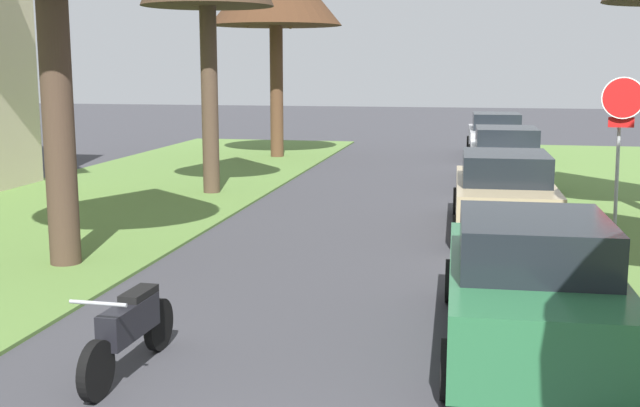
# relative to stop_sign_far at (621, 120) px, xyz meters

# --- Properties ---
(stop_sign_far) EXTENTS (0.81, 0.37, 2.96)m
(stop_sign_far) POSITION_rel_stop_sign_far_xyz_m (0.00, 0.00, 0.00)
(stop_sign_far) COLOR #9EA0A5
(stop_sign_far) RESTS_ON grass_verge_right
(parked_sedan_green) EXTENTS (2.05, 4.45, 1.57)m
(parked_sedan_green) POSITION_rel_stop_sign_far_xyz_m (-2.06, -7.23, -1.46)
(parked_sedan_green) COLOR #28663D
(parked_sedan_green) RESTS_ON ground
(parked_sedan_tan) EXTENTS (2.05, 4.45, 1.57)m
(parked_sedan_tan) POSITION_rel_stop_sign_far_xyz_m (-2.18, -0.54, -1.46)
(parked_sedan_tan) COLOR tan
(parked_sedan_tan) RESTS_ON ground
(parked_sedan_white) EXTENTS (2.05, 4.45, 1.57)m
(parked_sedan_white) POSITION_rel_stop_sign_far_xyz_m (-1.97, 6.02, -1.46)
(parked_sedan_white) COLOR white
(parked_sedan_white) RESTS_ON ground
(parked_sedan_silver) EXTENTS (2.05, 4.45, 1.57)m
(parked_sedan_silver) POSITION_rel_stop_sign_far_xyz_m (-2.12, 12.72, -1.46)
(parked_sedan_silver) COLOR #BCBCC1
(parked_sedan_silver) RESTS_ON ground
(parked_motorcycle) EXTENTS (0.60, 2.05, 0.97)m
(parked_motorcycle) POSITION_rel_stop_sign_far_xyz_m (-6.24, -8.82, -1.70)
(parked_motorcycle) COLOR black
(parked_motorcycle) RESTS_ON ground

